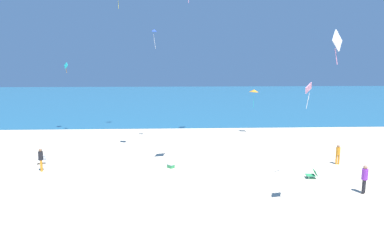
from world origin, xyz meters
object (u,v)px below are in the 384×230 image
at_px(person_1, 338,153).
at_px(kite_orange, 254,91).
at_px(kite_teal, 66,66).
at_px(cooler_box, 171,166).
at_px(kite_white, 337,41).
at_px(kite_blue, 154,31).
at_px(kite_pink, 308,89).
at_px(person_3, 365,177).
at_px(person_2, 41,158).
at_px(beach_chair_far_left, 312,174).
at_px(beach_chair_far_right, 42,160).

relative_size(person_1, kite_orange, 0.76).
bearing_deg(kite_teal, cooler_box, -47.73).
height_order(person_1, kite_white, kite_white).
bearing_deg(kite_blue, kite_pink, -47.78).
height_order(person_3, kite_blue, kite_blue).
height_order(person_1, kite_teal, kite_teal).
relative_size(kite_teal, kite_pink, 0.65).
xyz_separation_m(kite_pink, kite_blue, (-9.50, 10.47, 4.15)).
bearing_deg(person_1, kite_blue, -110.62).
height_order(kite_white, kite_blue, kite_blue).
relative_size(person_2, kite_blue, 0.94).
xyz_separation_m(beach_chair_far_left, cooler_box, (-8.83, 2.45, -0.14)).
distance_m(beach_chair_far_right, kite_teal, 11.99).
distance_m(person_2, kite_pink, 17.46).
height_order(beach_chair_far_right, kite_pink, kite_pink).
bearing_deg(kite_pink, person_3, -35.71).
bearing_deg(beach_chair_far_left, cooler_box, -10.28).
bearing_deg(kite_white, kite_teal, 132.53).
bearing_deg(kite_orange, person_1, -69.94).
xyz_separation_m(kite_teal, kite_pink, (18.45, -14.46, -1.15)).
relative_size(cooler_box, person_3, 0.35).
height_order(beach_chair_far_right, person_2, person_2).
bearing_deg(person_3, kite_white, 86.80).
relative_size(person_1, person_2, 0.93).
bearing_deg(person_3, cooler_box, 22.00).
xyz_separation_m(beach_chair_far_left, kite_orange, (-0.81, 12.91, 4.04)).
bearing_deg(kite_blue, beach_chair_far_right, -142.31).
bearing_deg(beach_chair_far_left, kite_white, 78.86).
distance_m(person_2, person_3, 19.76).
bearing_deg(kite_white, beach_chair_far_left, 73.66).
relative_size(kite_orange, kite_blue, 1.15).
bearing_deg(kite_teal, beach_chair_far_right, -83.36).
bearing_deg(kite_pink, cooler_box, 159.43).
distance_m(person_2, kite_orange, 20.06).
distance_m(beach_chair_far_right, beach_chair_far_left, 18.47).
relative_size(beach_chair_far_left, person_3, 0.44).
relative_size(beach_chair_far_left, cooler_box, 1.24).
relative_size(beach_chair_far_left, kite_blue, 0.43).
distance_m(beach_chair_far_left, kite_pink, 5.42).
xyz_separation_m(beach_chair_far_left, kite_blue, (-10.28, 9.89, 9.49)).
bearing_deg(cooler_box, kite_pink, -20.57).
relative_size(person_2, kite_pink, 0.99).
height_order(person_2, kite_teal, kite_teal).
height_order(beach_chair_far_right, kite_blue, kite_blue).
distance_m(person_1, kite_white, 11.72).
bearing_deg(kite_orange, kite_teal, 176.98).
height_order(beach_chair_far_left, kite_teal, kite_teal).
xyz_separation_m(beach_chair_far_right, kite_pink, (17.29, -4.46, 5.37)).
distance_m(cooler_box, kite_pink, 10.20).
bearing_deg(person_2, person_1, 165.34).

